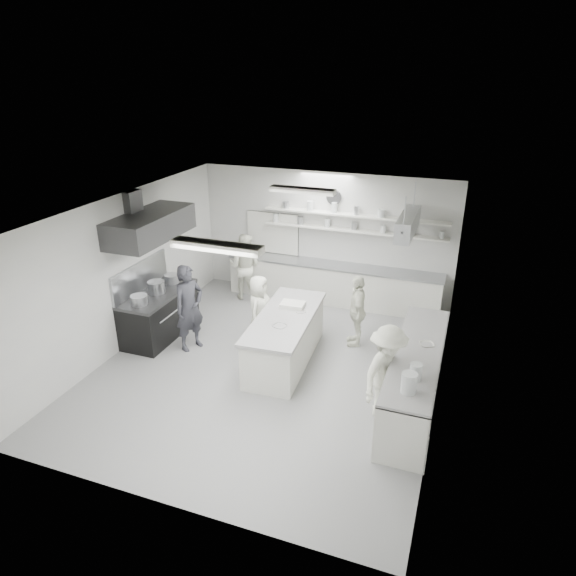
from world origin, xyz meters
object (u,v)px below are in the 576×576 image
(back_counter, at_px, (332,284))
(prep_island, at_px, (285,339))
(cook_stove, at_px, (189,308))
(stove, at_px, (160,315))
(right_counter, at_px, (415,378))
(cook_back, at_px, (245,266))

(back_counter, bearing_deg, prep_island, -92.33)
(cook_stove, bearing_deg, back_counter, -8.96)
(stove, relative_size, right_counter, 0.55)
(back_counter, height_order, prep_island, back_counter)
(stove, distance_m, cook_back, 2.50)
(stove, height_order, right_counter, right_counter)
(right_counter, height_order, cook_stove, cook_stove)
(cook_back, bearing_deg, cook_stove, 85.59)
(stove, height_order, back_counter, back_counter)
(cook_back, bearing_deg, prep_island, 124.33)
(cook_stove, bearing_deg, cook_back, 24.44)
(right_counter, height_order, cook_back, cook_back)
(right_counter, bearing_deg, cook_back, 146.35)
(stove, xyz_separation_m, right_counter, (5.25, -0.60, 0.02))
(prep_island, distance_m, cook_back, 3.07)
(cook_stove, height_order, cook_back, cook_stove)
(back_counter, relative_size, cook_stove, 2.89)
(back_counter, distance_m, cook_back, 2.10)
(prep_island, height_order, cook_stove, cook_stove)
(back_counter, height_order, cook_stove, cook_stove)
(prep_island, bearing_deg, cook_back, 125.05)
(right_counter, relative_size, cook_back, 2.06)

